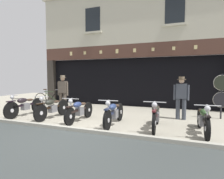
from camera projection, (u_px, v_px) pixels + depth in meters
name	position (u px, v px, depth m)	size (l,w,h in m)	color
ground	(51.00, 144.00, 4.73)	(22.33, 22.00, 0.18)	#A39D8A
shop_facade	(135.00, 75.00, 12.01)	(10.63, 4.42, 6.38)	black
motorcycle_far_left	(25.00, 105.00, 7.85)	(0.62, 2.04, 0.93)	black
motorcycle_left	(52.00, 107.00, 7.38)	(0.62, 1.94, 0.91)	black
motorcycle_center_left	(79.00, 110.00, 6.89)	(0.62, 1.95, 0.90)	black
motorcycle_center	(114.00, 113.00, 6.33)	(0.62, 2.03, 0.91)	black
motorcycle_center_right	(156.00, 115.00, 5.89)	(0.62, 1.98, 0.93)	black
motorcycle_right	(203.00, 119.00, 5.41)	(0.62, 1.95, 0.90)	black
salesman_left	(63.00, 91.00, 9.03)	(0.56, 0.34, 1.67)	brown
shopkeeper_center	(181.00, 96.00, 7.17)	(0.56, 0.33, 1.61)	#3D424C
tyre_sign_pole	(222.00, 92.00, 7.24)	(0.59, 0.06, 1.71)	#232328
advert_board_near	(87.00, 75.00, 11.47)	(0.76, 0.03, 1.00)	beige
advert_board_far	(70.00, 74.00, 11.89)	(0.68, 0.03, 0.99)	silver
leaning_bicycle	(49.00, 99.00, 10.46)	(1.74, 0.50, 0.95)	black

